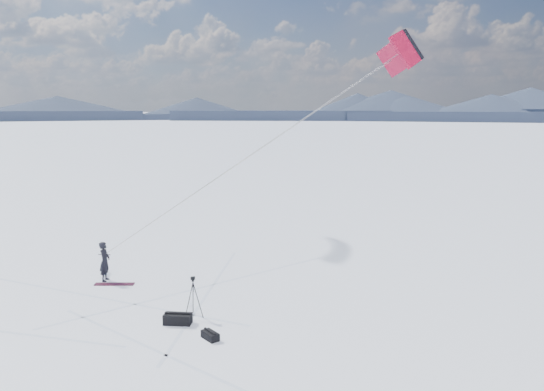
% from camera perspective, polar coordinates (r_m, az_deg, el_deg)
% --- Properties ---
extents(ground, '(1800.00, 1800.00, 0.00)m').
position_cam_1_polar(ground, '(20.39, -13.51, -12.38)').
color(ground, white).
extents(horizon_hills, '(704.00, 705.94, 8.03)m').
position_cam_1_polar(horizon_hills, '(19.46, -13.86, -3.83)').
color(horizon_hills, '#191E33').
rests_on(horizon_hills, ground).
extents(snow_tracks, '(13.93, 10.25, 0.01)m').
position_cam_1_polar(snow_tracks, '(20.76, -17.57, -12.15)').
color(snow_tracks, silver).
rests_on(snow_tracks, ground).
extents(snowkiter, '(0.52, 0.70, 1.74)m').
position_cam_1_polar(snowkiter, '(24.62, -17.45, -8.73)').
color(snowkiter, black).
rests_on(snowkiter, ground).
extents(snowboard, '(1.71, 0.67, 0.04)m').
position_cam_1_polar(snowboard, '(23.97, -16.59, -9.12)').
color(snowboard, maroon).
rests_on(snowboard, ground).
extents(tripod, '(0.63, 0.69, 1.51)m').
position_cam_1_polar(tripod, '(19.57, -8.47, -10.14)').
color(tripod, black).
rests_on(tripod, ground).
extents(gear_bag_a, '(1.01, 0.56, 0.43)m').
position_cam_1_polar(gear_bag_a, '(19.32, -10.11, -12.91)').
color(gear_bag_a, black).
rests_on(gear_bag_a, ground).
extents(gear_bag_b, '(0.73, 0.68, 0.31)m').
position_cam_1_polar(gear_bag_b, '(18.02, -6.67, -14.71)').
color(gear_bag_b, black).
rests_on(gear_bag_b, ground).
extents(power_kite, '(13.38, 5.11, 9.22)m').
position_cam_1_polar(power_kite, '(21.60, 13.77, 14.70)').
color(power_kite, '#B81032').
rests_on(power_kite, ground).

